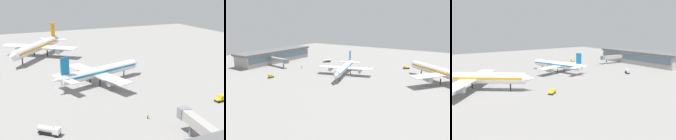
# 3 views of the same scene
# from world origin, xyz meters

# --- Properties ---
(ground) EXTENTS (288.00, 288.00, 0.00)m
(ground) POSITION_xyz_m (0.00, 0.00, 0.00)
(ground) COLOR gray
(terminal_building) EXTENTS (68.99, 17.49, 10.21)m
(terminal_building) POSITION_xyz_m (-9.10, -77.94, 5.20)
(terminal_building) COLOR #9E9993
(terminal_building) RESTS_ON ground
(airplane_at_gate) EXTENTS (43.82, 35.92, 13.66)m
(airplane_at_gate) POSITION_xyz_m (-2.25, -3.24, 4.97)
(airplane_at_gate) COLOR white
(airplane_at_gate) RESTS_ON ground
(airplane_taxiing) EXTENTS (39.68, 46.62, 16.83)m
(airplane_taxiing) POSITION_xyz_m (-17.60, 52.96, 6.12)
(airplane_taxiing) COLOR white
(airplane_taxiing) RESTS_ON ground
(pushback_tractor) EXTENTS (4.19, 4.64, 1.90)m
(pushback_tractor) POSITION_xyz_m (-42.29, 25.97, 0.97)
(pushback_tractor) COLOR black
(pushback_tractor) RESTS_ON ground
(fuel_truck) EXTENTS (5.97, 5.60, 2.50)m
(fuel_truck) POSITION_xyz_m (-30.53, -38.09, 1.39)
(fuel_truck) COLOR black
(fuel_truck) RESTS_ON ground
(baggage_tug) EXTENTS (3.27, 2.31, 2.30)m
(baggage_tug) POSITION_xyz_m (29.09, -38.58, 1.16)
(baggage_tug) COLOR black
(baggage_tug) RESTS_ON ground
(ground_crew_worker) EXTENTS (0.52, 0.52, 1.67)m
(ground_crew_worker) POSITION_xyz_m (-1.00, -40.24, 0.85)
(ground_crew_worker) COLOR #1E2338
(ground_crew_worker) RESTS_ON ground
(jet_bridge) EXTENTS (5.09, 20.99, 6.74)m
(jet_bridge) POSITION_xyz_m (3.49, -59.01, 5.14)
(jet_bridge) COLOR #9E9993
(jet_bridge) RESTS_ON ground
(safety_cone_near_gate) EXTENTS (0.44, 0.44, 0.60)m
(safety_cone_near_gate) POSITION_xyz_m (38.31, -34.95, 0.30)
(safety_cone_near_gate) COLOR #EA590C
(safety_cone_near_gate) RESTS_ON ground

